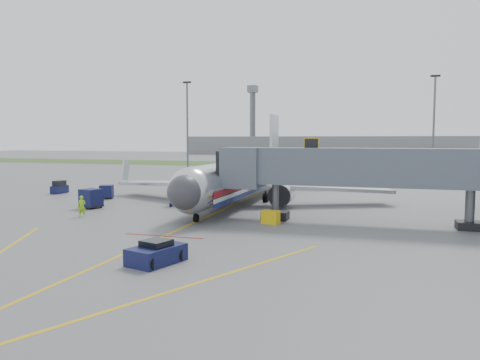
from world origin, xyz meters
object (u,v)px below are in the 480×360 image
(airliner, at_px, (242,177))
(pushback_tug, at_px, (156,253))
(baggage_tug, at_px, (59,188))
(ramp_worker, at_px, (82,206))
(belt_loader, at_px, (218,196))

(airliner, xyz_separation_m, pushback_tug, (2.81, -25.87, -2.10))
(baggage_tug, bearing_deg, airliner, -1.74)
(baggage_tug, bearing_deg, ramp_worker, -46.76)
(airliner, height_order, ramp_worker, airliner)
(belt_loader, bearing_deg, pushback_tug, -77.95)
(baggage_tug, distance_m, belt_loader, 21.82)
(pushback_tug, distance_m, baggage_tug, 37.97)
(ramp_worker, bearing_deg, baggage_tug, 110.03)
(airliner, height_order, baggage_tug, airliner)
(baggage_tug, relative_size, belt_loader, 0.47)
(pushback_tug, relative_size, ramp_worker, 1.90)
(pushback_tug, relative_size, baggage_tug, 1.49)
(pushback_tug, relative_size, belt_loader, 0.69)
(airliner, relative_size, baggage_tug, 15.05)
(ramp_worker, bearing_deg, airliner, 29.47)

